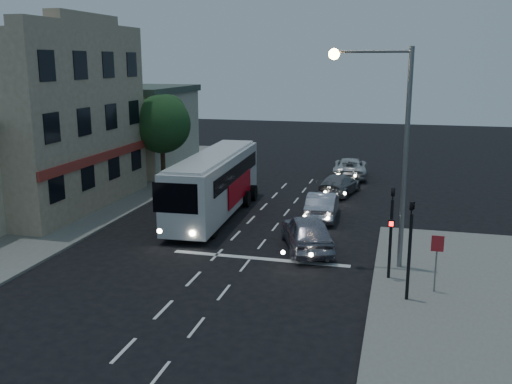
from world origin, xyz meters
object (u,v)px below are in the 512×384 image
(traffic_signal_main, at_px, (391,222))
(street_tree, at_px, (162,121))
(tour_bus, at_px, (215,182))
(car_suv, at_px, (307,232))
(traffic_signal_side, at_px, (410,239))
(car_sedan_b, at_px, (339,184))
(streetlight, at_px, (390,133))
(car_sedan_c, at_px, (350,167))
(car_sedan_a, at_px, (322,205))
(regulatory_sign, at_px, (437,254))

(traffic_signal_main, distance_m, street_tree, 21.38)
(tour_bus, bearing_deg, car_suv, -39.89)
(traffic_signal_side, xyz_separation_m, street_tree, (-16.51, 16.22, 2.08))
(car_sedan_b, xyz_separation_m, streetlight, (3.32, -13.18, 5.07))
(tour_bus, height_order, streetlight, streetlight)
(traffic_signal_side, distance_m, street_tree, 23.24)
(car_sedan_c, xyz_separation_m, traffic_signal_side, (4.13, -22.51, 1.69))
(car_suv, xyz_separation_m, car_sedan_a, (-0.06, 5.57, -0.09))
(car_sedan_c, height_order, traffic_signal_main, traffic_signal_main)
(car_suv, distance_m, regulatory_sign, 6.86)
(tour_bus, distance_m, regulatory_sign, 14.39)
(car_sedan_a, xyz_separation_m, streetlight, (3.60, -7.17, 4.99))
(tour_bus, distance_m, car_sedan_c, 14.45)
(tour_bus, bearing_deg, street_tree, 129.62)
(traffic_signal_side, xyz_separation_m, regulatory_sign, (1.00, 0.96, -0.82))
(car_sedan_b, height_order, traffic_signal_side, traffic_signal_side)
(car_sedan_a, xyz_separation_m, regulatory_sign, (5.55, -9.60, 0.86))
(car_sedan_b, relative_size, car_sedan_c, 0.88)
(tour_bus, height_order, car_sedan_c, tour_bus)
(traffic_signal_side, height_order, streetlight, streetlight)
(car_sedan_a, bearing_deg, street_tree, -27.60)
(traffic_signal_main, bearing_deg, car_suv, 141.47)
(car_suv, distance_m, traffic_signal_main, 5.10)
(regulatory_sign, bearing_deg, car_sedan_b, 108.68)
(car_sedan_b, bearing_deg, traffic_signal_side, 116.21)
(car_sedan_a, distance_m, car_sedan_b, 6.02)
(car_sedan_b, relative_size, regulatory_sign, 2.09)
(tour_bus, xyz_separation_m, street_tree, (-5.99, 6.63, 2.58))
(car_suv, bearing_deg, car_sedan_c, -110.16)
(car_sedan_b, xyz_separation_m, regulatory_sign, (5.28, -15.62, 0.93))
(traffic_signal_main, height_order, traffic_signal_side, same)
(car_sedan_b, bearing_deg, traffic_signal_main, 115.51)
(car_suv, bearing_deg, tour_bus, -56.34)
(car_suv, distance_m, car_sedan_c, 17.51)
(car_sedan_a, distance_m, traffic_signal_main, 9.56)
(tour_bus, bearing_deg, regulatory_sign, -39.38)
(car_sedan_c, distance_m, regulatory_sign, 22.16)
(car_sedan_c, bearing_deg, traffic_signal_side, 96.59)
(car_sedan_b, distance_m, traffic_signal_side, 17.21)
(tour_bus, height_order, regulatory_sign, tour_bus)
(street_tree, bearing_deg, car_sedan_c, 26.92)
(traffic_signal_main, bearing_deg, car_sedan_b, 103.77)
(regulatory_sign, relative_size, streetlight, 0.24)
(car_sedan_c, relative_size, streetlight, 0.58)
(car_sedan_b, bearing_deg, tour_bus, 59.97)
(traffic_signal_main, xyz_separation_m, street_tree, (-15.81, 14.25, 2.08))
(car_sedan_b, bearing_deg, streetlight, 115.89)
(car_suv, bearing_deg, street_tree, -62.01)
(car_sedan_c, bearing_deg, car_sedan_a, 84.16)
(car_suv, distance_m, car_sedan_b, 11.58)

